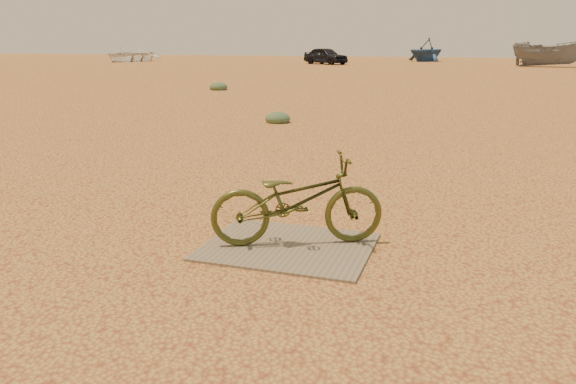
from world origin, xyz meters
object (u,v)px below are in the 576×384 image
(plywood_board, at_px, (288,246))
(boat_mid_right, at_px, (548,54))
(car, at_px, (326,56))
(boat_far_left, at_px, (426,50))
(bicycle, at_px, (297,200))
(boat_near_left, at_px, (128,54))

(plywood_board, relative_size, boat_mid_right, 0.31)
(car, distance_m, boat_far_left, 10.54)
(bicycle, distance_m, car, 38.86)
(boat_near_left, bearing_deg, boat_mid_right, 1.62)
(bicycle, bearing_deg, plywood_board, 117.89)
(plywood_board, xyz_separation_m, boat_far_left, (-2.83, 45.88, 0.97))
(bicycle, xyz_separation_m, car, (-9.57, 37.66, 0.21))
(plywood_board, bearing_deg, boat_mid_right, 81.24)
(plywood_board, height_order, car, car)
(bicycle, xyz_separation_m, boat_far_left, (-2.89, 45.81, 0.57))
(bicycle, xyz_separation_m, boat_near_left, (-26.97, 37.90, 0.17))
(bicycle, distance_m, boat_mid_right, 38.45)
(plywood_board, height_order, bicycle, bicycle)
(plywood_board, bearing_deg, boat_far_left, 93.53)
(boat_near_left, height_order, boat_far_left, boat_far_left)
(bicycle, bearing_deg, car, -10.19)
(bicycle, distance_m, boat_near_left, 46.52)
(car, bearing_deg, plywood_board, -136.01)
(plywood_board, distance_m, boat_mid_right, 38.54)
(car, bearing_deg, boat_mid_right, -58.88)
(boat_far_left, relative_size, boat_mid_right, 0.82)
(bicycle, height_order, boat_near_left, boat_near_left)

